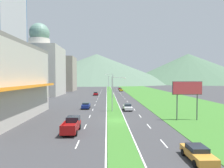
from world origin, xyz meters
TOP-DOWN VIEW (x-y plane):
  - ground_plane at (0.00, 0.00)m, footprint 600.00×600.00m
  - grass_median at (0.00, 60.00)m, footprint 3.20×240.00m
  - grass_verge_right at (20.60, 60.00)m, footprint 24.00×240.00m
  - lane_dash_left_1 at (-5.10, -11.97)m, footprint 0.16×2.80m
  - lane_dash_left_2 at (-5.10, -3.93)m, footprint 0.16×2.80m
  - lane_dash_left_3 at (-5.10, 4.10)m, footprint 0.16×2.80m
  - lane_dash_left_4 at (-5.10, 12.13)m, footprint 0.16×2.80m
  - lane_dash_left_5 at (-5.10, 20.17)m, footprint 0.16×2.80m
  - lane_dash_left_6 at (-5.10, 28.20)m, footprint 0.16×2.80m
  - lane_dash_left_7 at (-5.10, 36.23)m, footprint 0.16×2.80m
  - lane_dash_left_8 at (-5.10, 44.27)m, footprint 0.16×2.80m
  - lane_dash_left_9 at (-5.10, 52.30)m, footprint 0.16×2.80m
  - lane_dash_left_10 at (-5.10, 60.33)m, footprint 0.16×2.80m
  - lane_dash_left_11 at (-5.10, 68.37)m, footprint 0.16×2.80m
  - lane_dash_left_12 at (-5.10, 76.40)m, footprint 0.16×2.80m
  - lane_dash_left_13 at (-5.10, 84.43)m, footprint 0.16×2.80m
  - lane_dash_left_14 at (-5.10, 92.46)m, footprint 0.16×2.80m
  - lane_dash_left_15 at (-5.10, 100.50)m, footprint 0.16×2.80m
  - lane_dash_right_1 at (5.10, -11.97)m, footprint 0.16×2.80m
  - lane_dash_right_2 at (5.10, -3.93)m, footprint 0.16×2.80m
  - lane_dash_right_3 at (5.10, 4.10)m, footprint 0.16×2.80m
  - lane_dash_right_4 at (5.10, 12.13)m, footprint 0.16×2.80m
  - lane_dash_right_5 at (5.10, 20.17)m, footprint 0.16×2.80m
  - lane_dash_right_6 at (5.10, 28.20)m, footprint 0.16×2.80m
  - lane_dash_right_7 at (5.10, 36.23)m, footprint 0.16×2.80m
  - lane_dash_right_8 at (5.10, 44.27)m, footprint 0.16×2.80m
  - lane_dash_right_9 at (5.10, 52.30)m, footprint 0.16×2.80m
  - lane_dash_right_10 at (5.10, 60.33)m, footprint 0.16×2.80m
  - lane_dash_right_11 at (5.10, 68.37)m, footprint 0.16×2.80m
  - lane_dash_right_12 at (5.10, 76.40)m, footprint 0.16×2.80m
  - lane_dash_right_13 at (5.10, 84.43)m, footprint 0.16×2.80m
  - lane_dash_right_14 at (5.10, 92.46)m, footprint 0.16×2.80m
  - lane_dash_right_15 at (5.10, 100.50)m, footprint 0.16×2.80m
  - edge_line_median_left at (-1.75, 60.00)m, footprint 0.16×240.00m
  - edge_line_median_right at (1.75, 60.00)m, footprint 0.16×240.00m
  - domed_building at (-31.87, 52.08)m, footprint 19.12×19.12m
  - midrise_colored at (-28.73, 81.13)m, footprint 15.23×15.23m
  - hill_far_left at (-82.24, 266.04)m, footprint 166.62×166.62m
  - hill_far_center at (-16.68, 241.52)m, footprint 216.78×216.78m
  - hill_far_right at (120.30, 246.62)m, footprint 194.77×194.77m
  - street_lamp_near at (-0.00, 9.65)m, footprint 3.37×0.49m
  - street_lamp_mid at (0.36, 39.88)m, footprint 3.12×0.28m
  - street_lamp_far at (-0.37, 70.15)m, footprint 3.44×0.29m
  - billboard_roadside at (13.00, -0.05)m, footprint 5.49×0.28m
  - car_0 at (7.04, 91.42)m, footprint 2.02×4.35m
  - car_1 at (3.35, 11.26)m, footprint 1.99×4.56m
  - car_2 at (6.87, -16.67)m, footprint 1.97×4.19m
  - car_3 at (6.71, 77.00)m, footprint 1.97×4.46m
  - car_4 at (-6.98, 13.93)m, footprint 2.02×4.12m
  - car_5 at (-6.67, 50.85)m, footprint 2.03×4.55m
  - pickup_truck_0 at (-6.71, -6.86)m, footprint 2.18×5.40m

SIDE VIEW (x-z plane):
  - ground_plane at x=0.00m, z-range 0.00..0.00m
  - lane_dash_left_1 at x=-5.10m, z-range 0.00..0.01m
  - lane_dash_left_2 at x=-5.10m, z-range 0.00..0.01m
  - lane_dash_left_3 at x=-5.10m, z-range 0.00..0.01m
  - lane_dash_left_4 at x=-5.10m, z-range 0.00..0.01m
  - lane_dash_left_5 at x=-5.10m, z-range 0.00..0.01m
  - lane_dash_left_6 at x=-5.10m, z-range 0.00..0.01m
  - lane_dash_left_7 at x=-5.10m, z-range 0.00..0.01m
  - lane_dash_left_8 at x=-5.10m, z-range 0.00..0.01m
  - lane_dash_left_9 at x=-5.10m, z-range 0.00..0.01m
  - lane_dash_left_10 at x=-5.10m, z-range 0.00..0.01m
  - lane_dash_left_11 at x=-5.10m, z-range 0.00..0.01m
  - lane_dash_left_12 at x=-5.10m, z-range 0.00..0.01m
  - lane_dash_left_13 at x=-5.10m, z-range 0.00..0.01m
  - lane_dash_left_14 at x=-5.10m, z-range 0.00..0.01m
  - lane_dash_left_15 at x=-5.10m, z-range 0.00..0.01m
  - lane_dash_right_1 at x=5.10m, z-range 0.00..0.01m
  - lane_dash_right_2 at x=5.10m, z-range 0.00..0.01m
  - lane_dash_right_3 at x=5.10m, z-range 0.00..0.01m
  - lane_dash_right_4 at x=5.10m, z-range 0.00..0.01m
  - lane_dash_right_5 at x=5.10m, z-range 0.00..0.01m
  - lane_dash_right_6 at x=5.10m, z-range 0.00..0.01m
  - lane_dash_right_7 at x=5.10m, z-range 0.00..0.01m
  - lane_dash_right_8 at x=5.10m, z-range 0.00..0.01m
  - lane_dash_right_9 at x=5.10m, z-range 0.00..0.01m
  - lane_dash_right_10 at x=5.10m, z-range 0.00..0.01m
  - lane_dash_right_11 at x=5.10m, z-range 0.00..0.01m
  - lane_dash_right_12 at x=5.10m, z-range 0.00..0.01m
  - lane_dash_right_13 at x=5.10m, z-range 0.00..0.01m
  - lane_dash_right_14 at x=5.10m, z-range 0.00..0.01m
  - lane_dash_right_15 at x=5.10m, z-range 0.00..0.01m
  - edge_line_median_left at x=-1.75m, z-range 0.00..0.01m
  - edge_line_median_right at x=1.75m, z-range 0.00..0.01m
  - grass_median at x=0.00m, z-range 0.00..0.06m
  - grass_verge_right at x=20.60m, z-range 0.00..0.06m
  - car_2 at x=6.87m, z-range 0.03..1.40m
  - car_0 at x=7.04m, z-range 0.04..1.44m
  - car_3 at x=6.71m, z-range 0.02..1.49m
  - car_1 at x=3.35m, z-range 0.01..1.52m
  - car_5 at x=-6.67m, z-range 0.01..1.53m
  - car_4 at x=-6.98m, z-range 0.03..1.54m
  - pickup_truck_0 at x=-6.71m, z-range -0.02..1.98m
  - street_lamp_near at x=0.00m, z-range 0.72..8.73m
  - street_lamp_far at x=-0.37m, z-range 0.74..9.47m
  - street_lamp_mid at x=0.36m, z-range 0.72..10.13m
  - billboard_roadside at x=13.00m, z-range 1.95..9.11m
  - midrise_colored at x=-28.73m, z-range 0.00..20.44m
  - domed_building at x=-31.87m, z-range -3.55..28.70m
  - hill_far_left at x=-82.24m, z-range 0.00..30.19m
  - hill_far_center at x=-16.68m, z-range 0.00..42.57m
  - hill_far_right at x=120.30m, z-range 0.00..44.08m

